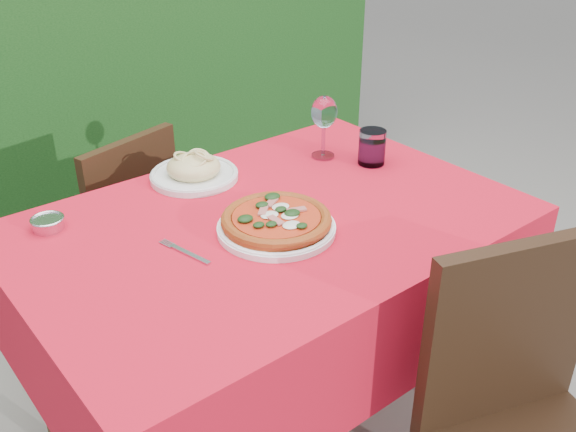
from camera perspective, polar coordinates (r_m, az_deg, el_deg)
ground at (r=2.10m, az=-1.35°, el=-18.37°), size 60.00×60.00×0.00m
hedge at (r=2.89m, az=-21.38°, el=14.50°), size 3.20×0.55×1.78m
dining_table at (r=1.71m, az=-1.58°, el=-4.62°), size 1.26×0.86×0.75m
chair_near at (r=1.51m, az=20.25°, el=-16.55°), size 0.51×0.51×0.88m
chair_far at (r=2.23m, az=-14.65°, el=-1.09°), size 0.44×0.44×0.80m
pizza_plate at (r=1.56m, az=-1.04°, el=-0.56°), size 0.33×0.33×0.05m
pasta_plate at (r=1.84m, az=-8.37°, el=4.02°), size 0.25×0.25×0.07m
water_glass at (r=1.93m, az=7.47°, el=5.93°), size 0.08×0.08×0.11m
wine_glass at (r=1.93m, az=3.23°, el=8.98°), size 0.08×0.08×0.19m
fork at (r=1.49m, az=-8.72°, el=-3.37°), size 0.06×0.17×0.00m
steel_ramekin at (r=1.68m, az=-20.55°, el=-0.67°), size 0.08×0.08×0.03m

